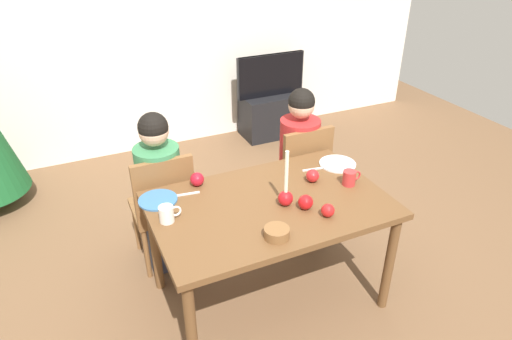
% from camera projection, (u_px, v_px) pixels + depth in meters
% --- Properties ---
extents(ground_plane, '(7.68, 7.68, 0.00)m').
position_uv_depth(ground_plane, '(268.00, 295.00, 3.06)').
color(ground_plane, brown).
extents(back_wall, '(6.40, 0.10, 2.60)m').
position_uv_depth(back_wall, '(154.00, 24.00, 4.47)').
color(back_wall, silver).
rests_on(back_wall, ground).
extents(dining_table, '(1.40, 0.90, 0.75)m').
position_uv_depth(dining_table, '(270.00, 214.00, 2.73)').
color(dining_table, brown).
rests_on(dining_table, ground).
extents(chair_left, '(0.40, 0.40, 0.90)m').
position_uv_depth(chair_left, '(163.00, 204.00, 3.10)').
color(chair_left, brown).
rests_on(chair_left, ground).
extents(chair_right, '(0.40, 0.40, 0.90)m').
position_uv_depth(chair_right, '(300.00, 172.00, 3.49)').
color(chair_right, brown).
rests_on(chair_right, ground).
extents(person_left_child, '(0.30, 0.30, 1.17)m').
position_uv_depth(person_left_child, '(161.00, 195.00, 3.10)').
color(person_left_child, '#33384C').
rests_on(person_left_child, ground).
extents(person_right_child, '(0.30, 0.30, 1.17)m').
position_uv_depth(person_right_child, '(298.00, 163.00, 3.49)').
color(person_right_child, '#33384C').
rests_on(person_right_child, ground).
extents(tv_stand, '(0.64, 0.40, 0.48)m').
position_uv_depth(tv_stand, '(270.00, 115.00, 5.17)').
color(tv_stand, black).
rests_on(tv_stand, ground).
extents(tv, '(0.79, 0.05, 0.46)m').
position_uv_depth(tv, '(271.00, 75.00, 4.94)').
color(tv, black).
rests_on(tv, tv_stand).
extents(candle_centerpiece, '(0.09, 0.09, 0.35)m').
position_uv_depth(candle_centerpiece, '(286.00, 194.00, 2.63)').
color(candle_centerpiece, red).
rests_on(candle_centerpiece, dining_table).
extents(plate_left, '(0.23, 0.23, 0.01)m').
position_uv_depth(plate_left, '(158.00, 200.00, 2.70)').
color(plate_left, teal).
rests_on(plate_left, dining_table).
extents(plate_right, '(0.25, 0.25, 0.01)m').
position_uv_depth(plate_right, '(338.00, 164.00, 3.09)').
color(plate_right, silver).
rests_on(plate_right, dining_table).
extents(mug_left, '(0.13, 0.08, 0.10)m').
position_uv_depth(mug_left, '(167.00, 214.00, 2.50)').
color(mug_left, silver).
rests_on(mug_left, dining_table).
extents(mug_right, '(0.13, 0.08, 0.10)m').
position_uv_depth(mug_right, '(350.00, 178.00, 2.85)').
color(mug_right, '#B72D2D').
rests_on(mug_right, dining_table).
extents(fork_left, '(0.18, 0.04, 0.01)m').
position_uv_depth(fork_left, '(185.00, 194.00, 2.76)').
color(fork_left, silver).
rests_on(fork_left, dining_table).
extents(fork_right, '(0.18, 0.04, 0.01)m').
position_uv_depth(fork_right, '(315.00, 169.00, 3.04)').
color(fork_right, silver).
rests_on(fork_right, dining_table).
extents(bowl_walnuts, '(0.14, 0.14, 0.06)m').
position_uv_depth(bowl_walnuts, '(277.00, 233.00, 2.39)').
color(bowl_walnuts, brown).
rests_on(bowl_walnuts, dining_table).
extents(apple_near_candle, '(0.08, 0.08, 0.08)m').
position_uv_depth(apple_near_candle, '(328.00, 210.00, 2.55)').
color(apple_near_candle, red).
rests_on(apple_near_candle, dining_table).
extents(apple_by_left_plate, '(0.09, 0.09, 0.09)m').
position_uv_depth(apple_by_left_plate, '(197.00, 179.00, 2.84)').
color(apple_by_left_plate, '#AD1422').
rests_on(apple_by_left_plate, dining_table).
extents(apple_by_right_mug, '(0.08, 0.08, 0.08)m').
position_uv_depth(apple_by_right_mug, '(313.00, 176.00, 2.88)').
color(apple_by_right_mug, red).
rests_on(apple_by_right_mug, dining_table).
extents(apple_far_edge, '(0.09, 0.09, 0.09)m').
position_uv_depth(apple_far_edge, '(306.00, 202.00, 2.61)').
color(apple_far_edge, red).
rests_on(apple_far_edge, dining_table).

